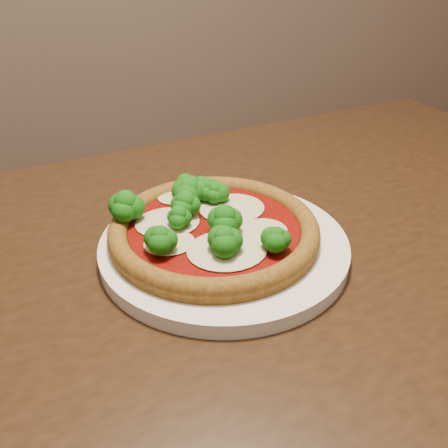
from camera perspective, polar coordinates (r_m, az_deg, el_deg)
name	(u,v)px	position (r m, az deg, el deg)	size (l,w,h in m)	color
dining_table	(221,317)	(0.66, -0.35, -10.54)	(1.37, 0.85, 0.75)	black
plate	(224,246)	(0.60, 0.00, -2.53)	(0.30, 0.30, 0.02)	silver
pizza	(209,225)	(0.59, -1.72, -0.06)	(0.25, 0.25, 0.06)	brown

